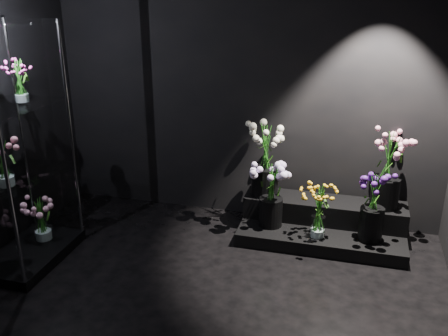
% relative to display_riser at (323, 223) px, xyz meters
% --- Properties ---
extents(floor, '(4.00, 4.00, 0.00)m').
position_rel_display_riser_xyz_m(floor, '(-0.86, -1.68, -0.15)').
color(floor, black).
rests_on(floor, ground).
extents(wall_back, '(4.00, 0.00, 4.00)m').
position_rel_display_riser_xyz_m(wall_back, '(-0.86, 0.32, 1.25)').
color(wall_back, black).
rests_on(wall_back, floor).
extents(display_riser, '(1.59, 0.71, 0.35)m').
position_rel_display_riser_xyz_m(display_riser, '(0.00, 0.00, 0.00)').
color(display_riser, black).
rests_on(display_riser, floor).
extents(display_case, '(0.57, 0.96, 2.11)m').
position_rel_display_riser_xyz_m(display_case, '(-2.56, -1.13, 0.91)').
color(display_case, black).
rests_on(display_case, floor).
extents(bouquet_orange_bells, '(0.29, 0.29, 0.52)m').
position_rel_display_riser_xyz_m(bouquet_orange_bells, '(-0.03, -0.27, 0.25)').
color(bouquet_orange_bells, white).
rests_on(bouquet_orange_bells, display_riser).
extents(bouquet_lilac, '(0.41, 0.41, 0.63)m').
position_rel_display_riser_xyz_m(bouquet_lilac, '(-0.50, -0.15, 0.36)').
color(bouquet_lilac, black).
rests_on(bouquet_lilac, display_riser).
extents(bouquet_purple, '(0.40, 0.40, 0.66)m').
position_rel_display_riser_xyz_m(bouquet_purple, '(0.45, -0.19, 0.36)').
color(bouquet_purple, black).
rests_on(bouquet_purple, display_riser).
extents(bouquet_cream_roses, '(0.40, 0.40, 0.73)m').
position_rel_display_riser_xyz_m(bouquet_cream_roses, '(-0.61, 0.07, 0.61)').
color(bouquet_cream_roses, black).
rests_on(bouquet_cream_roses, display_riser).
extents(bouquet_pink_roses, '(0.46, 0.46, 0.73)m').
position_rel_display_riser_xyz_m(bouquet_pink_roses, '(0.56, 0.09, 0.62)').
color(bouquet_pink_roses, black).
rests_on(bouquet_pink_roses, display_riser).
extents(bouquet_case_pink, '(0.38, 0.38, 0.42)m').
position_rel_display_riser_xyz_m(bouquet_case_pink, '(-2.53, -1.32, 0.90)').
color(bouquet_case_pink, white).
rests_on(bouquet_case_pink, display_case).
extents(bouquet_case_magenta, '(0.28, 0.28, 0.36)m').
position_rel_display_riser_xyz_m(bouquet_case_magenta, '(-2.53, -0.95, 1.48)').
color(bouquet_case_magenta, white).
rests_on(bouquet_case_magenta, display_case).
extents(bouquet_case_base_pink, '(0.32, 0.32, 0.41)m').
position_rel_display_riser_xyz_m(bouquet_case_base_pink, '(-2.55, -0.92, 0.17)').
color(bouquet_case_base_pink, white).
rests_on(bouquet_case_base_pink, display_case).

